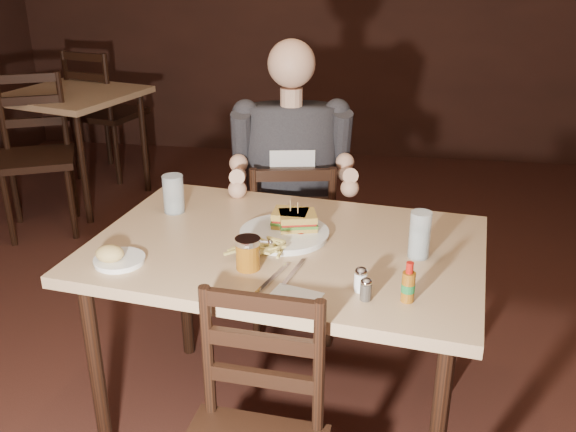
# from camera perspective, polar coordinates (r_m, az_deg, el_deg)

# --- Properties ---
(room_shell) EXTENTS (7.00, 7.00, 7.00)m
(room_shell) POSITION_cam_1_polar(r_m,az_deg,el_deg) (1.88, 6.02, 13.92)
(room_shell) COLOR black
(room_shell) RESTS_ON ground
(main_table) EXTENTS (1.39, 1.02, 0.77)m
(main_table) POSITION_cam_1_polar(r_m,az_deg,el_deg) (2.18, -0.20, -4.26)
(main_table) COLOR tan
(main_table) RESTS_ON ground
(bg_table) EXTENTS (0.99, 0.99, 0.77)m
(bg_table) POSITION_cam_1_polar(r_m,az_deg,el_deg) (4.64, -18.60, 9.32)
(bg_table) COLOR tan
(bg_table) RESTS_ON ground
(chair_far) EXTENTS (0.47, 0.50, 0.86)m
(chair_far) POSITION_cam_1_polar(r_m,az_deg,el_deg) (2.91, 0.28, -2.63)
(chair_far) COLOR black
(chair_far) RESTS_ON ground
(bg_chair_far) EXTENTS (0.56, 0.59, 0.98)m
(bg_chair_far) POSITION_cam_1_polar(r_m,az_deg,el_deg) (5.17, -15.66, 8.80)
(bg_chair_far) COLOR black
(bg_chair_far) RESTS_ON ground
(bg_chair_near) EXTENTS (0.61, 0.63, 0.96)m
(bg_chair_near) POSITION_cam_1_polar(r_m,az_deg,el_deg) (4.23, -21.49, 4.81)
(bg_chair_near) COLOR black
(bg_chair_near) RESTS_ON ground
(diner) EXTENTS (0.59, 0.50, 0.90)m
(diner) POSITION_cam_1_polar(r_m,az_deg,el_deg) (2.70, 0.33, 5.85)
(diner) COLOR #2C2C31
(diner) RESTS_ON chair_far
(dinner_plate) EXTENTS (0.33, 0.33, 0.02)m
(dinner_plate) POSITION_cam_1_polar(r_m,az_deg,el_deg) (2.19, -0.33, -1.68)
(dinner_plate) COLOR white
(dinner_plate) RESTS_ON main_table
(sandwich_left) EXTENTS (0.12, 0.10, 0.10)m
(sandwich_left) POSITION_cam_1_polar(r_m,az_deg,el_deg) (2.21, 0.21, 0.23)
(sandwich_left) COLOR gold
(sandwich_left) RESTS_ON dinner_plate
(sandwich_right) EXTENTS (0.15, 0.13, 0.10)m
(sandwich_right) POSITION_cam_1_polar(r_m,az_deg,el_deg) (2.19, 0.88, 0.06)
(sandwich_right) COLOR gold
(sandwich_right) RESTS_ON dinner_plate
(fries_pile) EXTENTS (0.24, 0.18, 0.04)m
(fries_pile) POSITION_cam_1_polar(r_m,az_deg,el_deg) (2.05, -2.75, -2.66)
(fries_pile) COLOR #D7C566
(fries_pile) RESTS_ON dinner_plate
(ketchup_dollop) EXTENTS (0.04, 0.04, 0.01)m
(ketchup_dollop) POSITION_cam_1_polar(r_m,az_deg,el_deg) (2.17, 1.12, -1.46)
(ketchup_dollop) COLOR maroon
(ketchup_dollop) RESTS_ON dinner_plate
(glass_left) EXTENTS (0.09, 0.09, 0.14)m
(glass_left) POSITION_cam_1_polar(r_m,az_deg,el_deg) (2.41, -10.15, 1.95)
(glass_left) COLOR silver
(glass_left) RESTS_ON main_table
(glass_right) EXTENTS (0.08, 0.08, 0.15)m
(glass_right) POSITION_cam_1_polar(r_m,az_deg,el_deg) (2.07, 11.63, -1.64)
(glass_right) COLOR silver
(glass_right) RESTS_ON main_table
(hot_sauce) EXTENTS (0.04, 0.04, 0.12)m
(hot_sauce) POSITION_cam_1_polar(r_m,az_deg,el_deg) (1.82, 10.67, -5.78)
(hot_sauce) COLOR #884D0F
(hot_sauce) RESTS_ON main_table
(salt_shaker) EXTENTS (0.04, 0.04, 0.07)m
(salt_shaker) POSITION_cam_1_polar(r_m,az_deg,el_deg) (1.86, 6.47, -5.68)
(salt_shaker) COLOR white
(salt_shaker) RESTS_ON main_table
(pepper_shaker) EXTENTS (0.04, 0.04, 0.06)m
(pepper_shaker) POSITION_cam_1_polar(r_m,az_deg,el_deg) (1.82, 6.94, -6.53)
(pepper_shaker) COLOR #38332D
(pepper_shaker) RESTS_ON main_table
(syrup_dispenser) EXTENTS (0.09, 0.09, 0.10)m
(syrup_dispenser) POSITION_cam_1_polar(r_m,az_deg,el_deg) (1.97, -3.58, -3.35)
(syrup_dispenser) COLOR #884D0F
(syrup_dispenser) RESTS_ON main_table
(napkin) EXTENTS (0.17, 0.17, 0.00)m
(napkin) POSITION_cam_1_polar(r_m,az_deg,el_deg) (1.82, 0.42, -7.38)
(napkin) COLOR white
(napkin) RESTS_ON main_table
(knife) EXTENTS (0.08, 0.21, 0.01)m
(knife) POSITION_cam_1_polar(r_m,az_deg,el_deg) (1.92, -1.46, -5.62)
(knife) COLOR silver
(knife) RESTS_ON napkin
(fork) EXTENTS (0.05, 0.17, 0.01)m
(fork) POSITION_cam_1_polar(r_m,az_deg,el_deg) (1.96, 0.56, -4.94)
(fork) COLOR silver
(fork) RESTS_ON napkin
(side_plate) EXTENTS (0.18, 0.18, 0.01)m
(side_plate) POSITION_cam_1_polar(r_m,az_deg,el_deg) (2.08, -14.74, -3.91)
(side_plate) COLOR white
(side_plate) RESTS_ON main_table
(bread_roll) EXTENTS (0.10, 0.08, 0.05)m
(bread_roll) POSITION_cam_1_polar(r_m,az_deg,el_deg) (2.07, -15.56, -3.24)
(bread_roll) COLOR tan
(bread_roll) RESTS_ON side_plate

